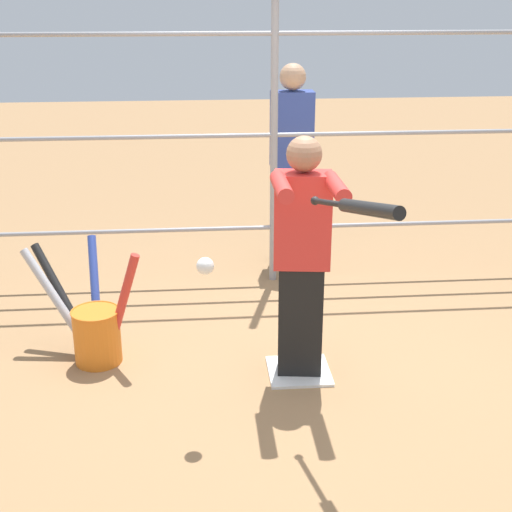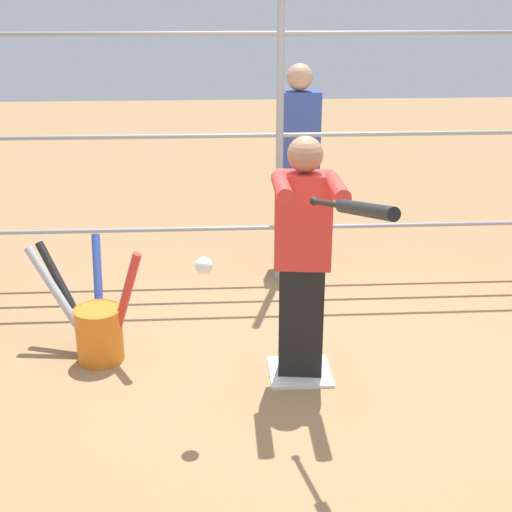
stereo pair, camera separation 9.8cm
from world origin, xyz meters
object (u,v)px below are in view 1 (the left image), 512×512
at_px(baseball_bat_swinging, 362,208).
at_px(bat_bucket, 94,327).
at_px(bystander_behind_fence, 291,162).
at_px(batter, 302,253).
at_px(softball_in_flight, 205,266).

relative_size(baseball_bat_swinging, bat_bucket, 1.03).
bearing_deg(bystander_behind_fence, baseball_bat_swinging, 88.61).
xyz_separation_m(batter, softball_in_flight, (0.60, 0.47, 0.12)).
height_order(baseball_bat_swinging, softball_in_flight, baseball_bat_swinging).
bearing_deg(baseball_bat_swinging, bystander_behind_fence, -91.39).
relative_size(bat_bucket, bystander_behind_fence, 0.48).
bearing_deg(batter, baseball_bat_swinging, 98.25).
xyz_separation_m(bat_bucket, bystander_behind_fence, (-1.55, -1.74, 0.68)).
bearing_deg(bat_bucket, softball_in_flight, 133.26).
height_order(softball_in_flight, bystander_behind_fence, bystander_behind_fence).
relative_size(batter, softball_in_flight, 16.26).
relative_size(softball_in_flight, bystander_behind_fence, 0.05).
distance_m(softball_in_flight, bat_bucket, 1.31).
bearing_deg(baseball_bat_swinging, batter, -81.75).
bearing_deg(baseball_bat_swinging, softball_in_flight, -31.31).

